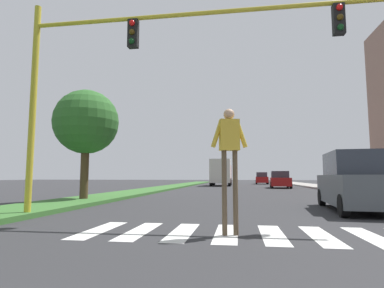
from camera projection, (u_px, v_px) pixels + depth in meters
ground_plane at (246, 189)px, 28.37m from camera, size 140.00×140.00×0.00m
crosswalk at (273, 234)px, 6.11m from camera, size 7.65×2.20×0.01m
median_strip at (161, 188)px, 27.51m from camera, size 2.58×64.00×0.15m
tree_mid at (86, 122)px, 14.22m from camera, size 2.92×2.92×4.92m
sidewalk_right at (342, 189)px, 25.29m from camera, size 3.00×64.00×0.15m
traffic_light_gantry at (134, 58)px, 8.62m from camera, size 9.96×0.30×6.00m
pedestrian_performer at (229, 150)px, 6.19m from camera, size 0.75×0.32×2.49m
suv_crossing at (358, 183)px, 10.38m from camera, size 2.35×4.76×1.97m
sedan_midblock at (280, 180)px, 30.51m from camera, size 2.18×4.42×1.64m
sedan_distant at (262, 179)px, 46.07m from camera, size 2.01×4.50×1.73m
truck_box_delivery at (221, 172)px, 37.57m from camera, size 2.40×6.20×3.10m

